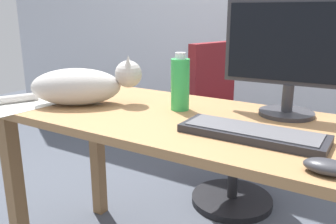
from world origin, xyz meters
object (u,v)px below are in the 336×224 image
(keyboard, at_px, (252,133))
(cat, at_px, (82,85))
(computer_mouse, at_px, (327,167))
(spray_bottle, at_px, (180,84))
(office_chair, at_px, (228,136))
(monitor, at_px, (292,54))

(keyboard, bearing_deg, cat, 178.47)
(cat, bearing_deg, computer_mouse, -10.28)
(cat, relative_size, computer_mouse, 4.70)
(cat, height_order, computer_mouse, cat)
(keyboard, relative_size, cat, 0.85)
(keyboard, bearing_deg, computer_mouse, -33.42)
(computer_mouse, relative_size, spray_bottle, 0.50)
(computer_mouse, distance_m, spray_bottle, 0.67)
(keyboard, distance_m, computer_mouse, 0.28)
(computer_mouse, bearing_deg, office_chair, 122.74)
(office_chair, relative_size, monitor, 1.98)
(office_chair, distance_m, keyboard, 1.02)
(office_chair, bearing_deg, monitor, -51.54)
(computer_mouse, height_order, spray_bottle, spray_bottle)
(spray_bottle, bearing_deg, keyboard, -25.12)
(computer_mouse, xyz_separation_m, spray_bottle, (-0.58, 0.32, 0.08))
(office_chair, distance_m, monitor, 0.91)
(office_chair, height_order, cat, office_chair)
(keyboard, relative_size, spray_bottle, 1.98)
(office_chair, distance_m, computer_mouse, 1.26)
(monitor, distance_m, cat, 0.82)
(keyboard, bearing_deg, spray_bottle, 154.88)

